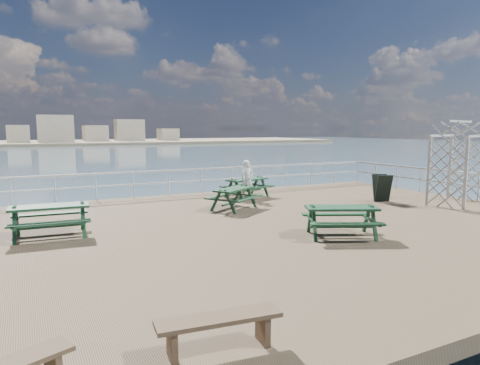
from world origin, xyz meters
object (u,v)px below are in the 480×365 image
Objects in this scene: person at (247,180)px; picnic_table_a at (50,214)px; picnic_table_b at (247,184)px; flat_bench_far at (219,325)px; picnic_table_d at (341,215)px; trellis_arbor at (458,167)px; picnic_table_c at (234,194)px.

picnic_table_a is at bearing -163.00° from person.
flat_bench_far is (-6.06, -10.74, -0.21)m from picnic_table_b.
trellis_arbor is at bearing 40.79° from picnic_table_d.
person is (0.58, 6.36, 0.21)m from picnic_table_d.
picnic_table_a is at bearing 108.40° from flat_bench_far.
trellis_arbor is at bearing 31.51° from flat_bench_far.
picnic_table_d is 1.40× the size of flat_bench_far.
person is at bearing 66.71° from flat_bench_far.
picnic_table_b is at bearing 28.48° from picnic_table_a.
picnic_table_a reaches higher than picnic_table_b.
flat_bench_far is 11.79m from person.
picnic_table_c is 1.41× the size of person.
picnic_table_a reaches higher than picnic_table_d.
person is at bearing 110.35° from picnic_table_d.
trellis_arbor reaches higher than flat_bench_far.
picnic_table_b reaches higher than flat_bench_far.
picnic_table_b is 0.92× the size of picnic_table_d.
flat_bench_far is at bearing -124.38° from person.
picnic_table_c reaches higher than flat_bench_far.
person is (1.40, 1.65, 0.24)m from picnic_table_c.
picnic_table_a is 1.31× the size of person.
picnic_table_a is 8.36m from picnic_table_b.
picnic_table_c is at bearing -135.11° from person.
trellis_arbor is at bearing -51.77° from picnic_table_c.
picnic_table_c is 8.48m from trellis_arbor.
person reaches higher than picnic_table_a.
picnic_table_b is at bearing 123.10° from trellis_arbor.
picnic_table_d is at bearing -113.45° from picnic_table_b.
picnic_table_b is at bearing 58.70° from person.
picnic_table_a is at bearing -172.36° from picnic_table_b.
trellis_arbor is at bearing -54.34° from picnic_table_b.
picnic_table_c is 0.96× the size of picnic_table_d.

